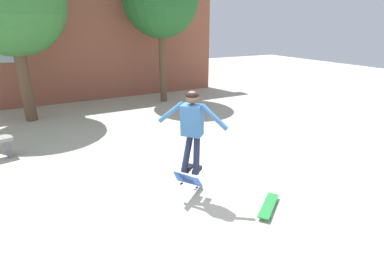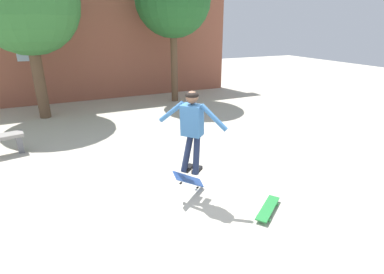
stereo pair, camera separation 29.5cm
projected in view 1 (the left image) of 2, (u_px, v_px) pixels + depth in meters
name	position (u px, v px, depth m)	size (l,w,h in m)	color
ground_plane	(187.00, 203.00, 5.26)	(40.00, 40.00, 0.00)	beige
building_backdrop	(83.00, 38.00, 11.64)	(11.81, 0.52, 5.98)	#93513D
tree_left	(9.00, 1.00, 8.54)	(3.15, 3.15, 5.16)	brown
skater	(192.00, 125.00, 4.99)	(0.87, 1.02, 1.44)	teal
skateboard_flipping	(189.00, 180.00, 5.40)	(0.68, 0.47, 0.57)	#2D519E
skateboard_resting	(268.00, 206.00, 5.07)	(0.77, 0.63, 0.08)	#237F38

